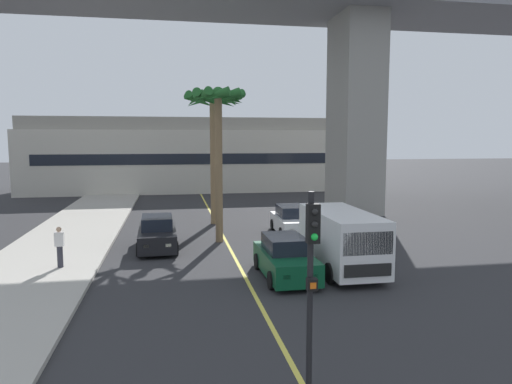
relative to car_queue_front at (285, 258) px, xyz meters
name	(u,v)px	position (x,y,z in m)	size (l,w,h in m)	color
sidewalk_left	(15,290)	(-9.49, -0.05, -0.65)	(4.80, 80.00, 0.15)	#ADA89E
lane_stripe_center	(223,236)	(-1.49, 7.95, -0.72)	(0.14, 56.00, 0.01)	#DBCC4C
pier_building_backdrop	(198,155)	(-1.49, 31.34, 2.83)	(33.29, 8.04, 7.22)	beige
car_queue_front	(285,258)	(0.00, 0.00, 0.00)	(1.87, 4.12, 1.56)	#0C4728
car_queue_second	(157,234)	(-4.87, 5.46, 0.00)	(1.92, 4.14, 1.56)	black
car_queue_third	(292,221)	(2.26, 7.73, 0.00)	(1.95, 4.16, 1.56)	white
delivery_van	(341,239)	(2.39, 0.49, 0.57)	(2.17, 5.25, 2.36)	white
traffic_light_median_near	(311,268)	(-1.51, -8.22, 1.99)	(0.24, 0.37, 4.20)	black
palm_tree_near_median	(218,115)	(-1.82, 6.53, 5.64)	(2.68, 2.73, 7.73)	brown
palm_tree_mid_median	(213,115)	(-1.62, 11.65, 5.88)	(3.57, 3.61, 8.07)	brown
pedestrian_near_crosswalk	(60,246)	(-8.55, 2.39, 0.28)	(0.34, 0.22, 1.62)	#2D2D38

